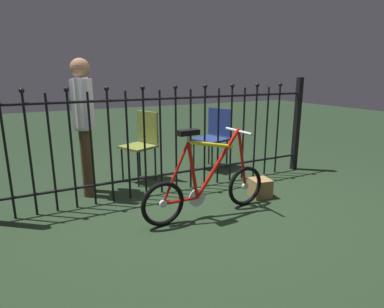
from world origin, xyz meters
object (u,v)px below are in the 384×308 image
object	(u,v)px
person_visitor	(84,117)
bicycle	(207,186)
chair_navy	(214,133)
display_crate	(260,188)
chair_olive	(143,140)

from	to	relation	value
person_visitor	bicycle	bearing A→B (deg)	-50.91
bicycle	person_visitor	bearing A→B (deg)	129.09
bicycle	chair_navy	bearing A→B (deg)	56.38
display_crate	chair_navy	bearing A→B (deg)	83.48
bicycle	person_visitor	distance (m)	1.59
bicycle	chair_navy	distance (m)	1.69
chair_olive	display_crate	distance (m)	1.60
person_visitor	chair_navy	bearing A→B (deg)	7.86
chair_olive	display_crate	world-z (taller)	chair_olive
chair_navy	chair_olive	xyz separation A→B (m)	(-1.12, -0.07, 0.02)
bicycle	display_crate	bearing A→B (deg)	10.39
chair_olive	person_visitor	distance (m)	0.84
display_crate	bicycle	bearing A→B (deg)	-169.61
bicycle	display_crate	world-z (taller)	bicycle
chair_navy	person_visitor	xyz separation A→B (m)	(-1.85, -0.26, 0.39)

